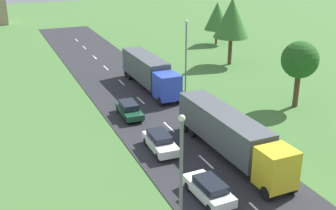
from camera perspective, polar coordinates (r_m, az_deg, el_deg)
name	(u,v)px	position (r m, az deg, el deg)	size (l,w,h in m)	color
road	(252,206)	(29.29, 11.37, -13.25)	(10.00, 140.00, 0.06)	#2B2B30
truck_second	(230,133)	(34.23, 8.36, -3.78)	(2.75, 13.86, 3.53)	yellow
truck_third	(149,71)	(50.33, -2.59, 4.61)	(2.61, 13.06, 3.74)	blue
car_third	(209,189)	(29.08, 5.58, -11.27)	(1.97, 4.45, 1.48)	white
car_fourth	(160,142)	(35.28, -1.06, -5.02)	(1.94, 4.55, 1.53)	white
car_fifth	(129,109)	(42.36, -5.29, -0.59)	(1.93, 4.59, 1.47)	#19472D
lamppost_second	(181,181)	(22.31, 1.78, -10.29)	(0.36, 0.36, 8.47)	slate
lamppost_third	(186,52)	(48.70, 2.45, 7.13)	(0.36, 0.36, 8.46)	slate
tree_oak	(217,16)	(74.16, 6.67, 11.90)	(4.30, 4.30, 7.25)	#513823
tree_birch	(232,18)	(60.87, 8.64, 11.58)	(5.03, 5.03, 9.48)	#513823
tree_maple	(300,60)	(45.80, 17.45, 5.80)	(3.89, 3.89, 7.11)	#513823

